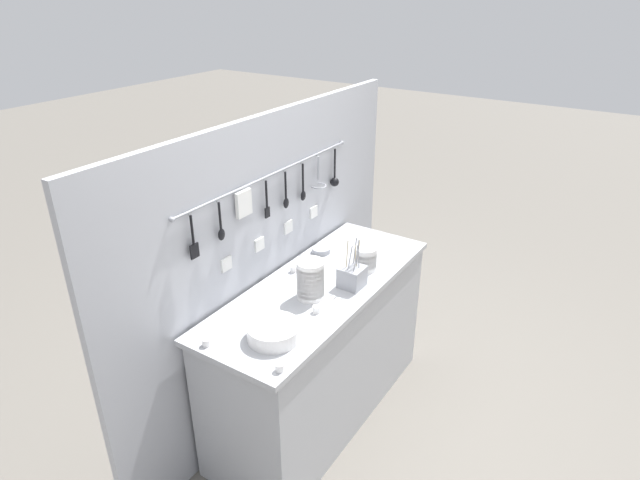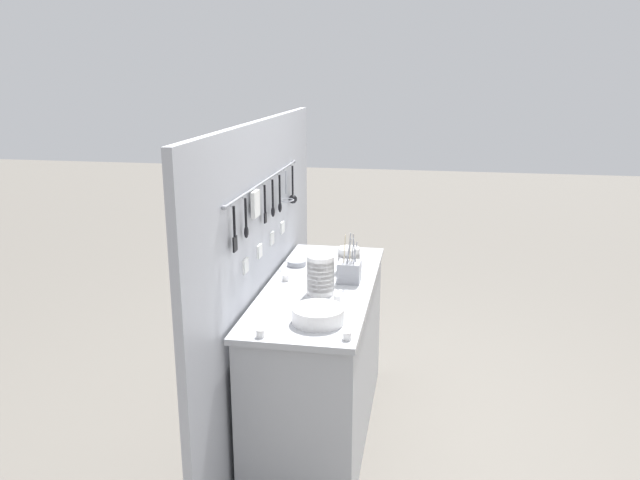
{
  "view_description": "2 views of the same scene",
  "coord_description": "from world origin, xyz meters",
  "px_view_note": "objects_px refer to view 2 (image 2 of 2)",
  "views": [
    {
      "loc": [
        -2.1,
        -1.36,
        2.4
      ],
      "look_at": [
        0.01,
        0.01,
        1.16
      ],
      "focal_mm": 30.0,
      "sensor_mm": 36.0,
      "label": 1
    },
    {
      "loc": [
        -3.21,
        -0.57,
        2.05
      ],
      "look_at": [
        0.05,
        0.01,
        1.15
      ],
      "focal_mm": 35.0,
      "sensor_mm": 36.0,
      "label": 2
    }
  ],
  "objects_px": {
    "steel_mixing_bowl": "(297,263)",
    "cup_front_left": "(286,278)",
    "bowl_stack_tall_left": "(321,275)",
    "cup_front_right": "(337,298)",
    "cutlery_caddy": "(349,271)",
    "cup_edge_far": "(260,333)",
    "plate_stack": "(318,315)",
    "bowl_stack_nested_right": "(349,259)",
    "cup_back_left": "(347,336)"
  },
  "relations": [
    {
      "from": "bowl_stack_nested_right",
      "to": "cup_back_left",
      "type": "height_order",
      "value": "bowl_stack_nested_right"
    },
    {
      "from": "plate_stack",
      "to": "cup_back_left",
      "type": "distance_m",
      "value": 0.23
    },
    {
      "from": "bowl_stack_tall_left",
      "to": "plate_stack",
      "type": "height_order",
      "value": "bowl_stack_tall_left"
    },
    {
      "from": "bowl_stack_tall_left",
      "to": "cup_front_right",
      "type": "relative_size",
      "value": 5.38
    },
    {
      "from": "cup_front_right",
      "to": "cup_edge_far",
      "type": "relative_size",
      "value": 1.0
    },
    {
      "from": "steel_mixing_bowl",
      "to": "cup_edge_far",
      "type": "bearing_deg",
      "value": -176.73
    },
    {
      "from": "cup_back_left",
      "to": "cup_edge_far",
      "type": "distance_m",
      "value": 0.39
    },
    {
      "from": "bowl_stack_tall_left",
      "to": "bowl_stack_nested_right",
      "type": "relative_size",
      "value": 1.5
    },
    {
      "from": "cup_front_right",
      "to": "cutlery_caddy",
      "type": "bearing_deg",
      "value": -3.79
    },
    {
      "from": "cup_back_left",
      "to": "cutlery_caddy",
      "type": "bearing_deg",
      "value": 6.69
    },
    {
      "from": "cup_front_left",
      "to": "bowl_stack_nested_right",
      "type": "bearing_deg",
      "value": -53.14
    },
    {
      "from": "cup_back_left",
      "to": "cup_edge_far",
      "type": "height_order",
      "value": "same"
    },
    {
      "from": "bowl_stack_nested_right",
      "to": "cup_front_right",
      "type": "xyz_separation_m",
      "value": [
        -0.52,
        -0.01,
        -0.05
      ]
    },
    {
      "from": "cup_front_right",
      "to": "bowl_stack_tall_left",
      "type": "bearing_deg",
      "value": 45.52
    },
    {
      "from": "cup_front_left",
      "to": "cup_edge_far",
      "type": "xyz_separation_m",
      "value": [
        -0.77,
        -0.06,
        0.0
      ]
    },
    {
      "from": "cup_back_left",
      "to": "cup_edge_far",
      "type": "relative_size",
      "value": 1.0
    },
    {
      "from": "steel_mixing_bowl",
      "to": "cup_back_left",
      "type": "relative_size",
      "value": 2.9
    },
    {
      "from": "bowl_stack_nested_right",
      "to": "cup_front_left",
      "type": "bearing_deg",
      "value": 126.86
    },
    {
      "from": "cup_front_left",
      "to": "cup_front_right",
      "type": "bearing_deg",
      "value": -129.23
    },
    {
      "from": "bowl_stack_tall_left",
      "to": "steel_mixing_bowl",
      "type": "bearing_deg",
      "value": 26.53
    },
    {
      "from": "cutlery_caddy",
      "to": "bowl_stack_nested_right",
      "type": "bearing_deg",
      "value": 8.39
    },
    {
      "from": "bowl_stack_tall_left",
      "to": "cup_front_right",
      "type": "bearing_deg",
      "value": -134.48
    },
    {
      "from": "cup_front_left",
      "to": "cup_back_left",
      "type": "xyz_separation_m",
      "value": [
        -0.73,
        -0.45,
        0.0
      ]
    },
    {
      "from": "cutlery_caddy",
      "to": "cup_front_left",
      "type": "distance_m",
      "value": 0.36
    },
    {
      "from": "bowl_stack_tall_left",
      "to": "cup_front_right",
      "type": "height_order",
      "value": "bowl_stack_tall_left"
    },
    {
      "from": "bowl_stack_tall_left",
      "to": "cup_back_left",
      "type": "bearing_deg",
      "value": -158.81
    },
    {
      "from": "steel_mixing_bowl",
      "to": "cup_front_right",
      "type": "height_order",
      "value": "cup_front_right"
    },
    {
      "from": "steel_mixing_bowl",
      "to": "plate_stack",
      "type": "bearing_deg",
      "value": -161.4
    },
    {
      "from": "steel_mixing_bowl",
      "to": "bowl_stack_nested_right",
      "type": "bearing_deg",
      "value": -97.13
    },
    {
      "from": "bowl_stack_tall_left",
      "to": "cup_front_left",
      "type": "distance_m",
      "value": 0.3
    },
    {
      "from": "bowl_stack_nested_right",
      "to": "plate_stack",
      "type": "relative_size",
      "value": 0.56
    },
    {
      "from": "bowl_stack_tall_left",
      "to": "bowl_stack_nested_right",
      "type": "height_order",
      "value": "bowl_stack_tall_left"
    },
    {
      "from": "steel_mixing_bowl",
      "to": "bowl_stack_tall_left",
      "type": "bearing_deg",
      "value": -153.47
    },
    {
      "from": "bowl_stack_nested_right",
      "to": "cup_edge_far",
      "type": "distance_m",
      "value": 1.05
    },
    {
      "from": "bowl_stack_nested_right",
      "to": "cup_edge_far",
      "type": "height_order",
      "value": "bowl_stack_nested_right"
    },
    {
      "from": "plate_stack",
      "to": "cutlery_caddy",
      "type": "distance_m",
      "value": 0.61
    },
    {
      "from": "cutlery_caddy",
      "to": "cup_front_right",
      "type": "bearing_deg",
      "value": 176.21
    },
    {
      "from": "steel_mixing_bowl",
      "to": "cup_front_left",
      "type": "bearing_deg",
      "value": 179.43
    },
    {
      "from": "bowl_stack_tall_left",
      "to": "steel_mixing_bowl",
      "type": "distance_m",
      "value": 0.52
    },
    {
      "from": "cup_edge_far",
      "to": "steel_mixing_bowl",
      "type": "bearing_deg",
      "value": 3.27
    },
    {
      "from": "cup_front_left",
      "to": "cup_edge_far",
      "type": "relative_size",
      "value": 1.0
    },
    {
      "from": "cup_front_left",
      "to": "cup_back_left",
      "type": "relative_size",
      "value": 1.0
    },
    {
      "from": "cutlery_caddy",
      "to": "cup_edge_far",
      "type": "bearing_deg",
      "value": 160.13
    },
    {
      "from": "cup_edge_far",
      "to": "cup_front_left",
      "type": "bearing_deg",
      "value": 4.68
    },
    {
      "from": "cup_edge_far",
      "to": "bowl_stack_nested_right",
      "type": "bearing_deg",
      "value": -14.56
    },
    {
      "from": "steel_mixing_bowl",
      "to": "cup_back_left",
      "type": "distance_m",
      "value": 1.11
    },
    {
      "from": "cup_back_left",
      "to": "cup_front_right",
      "type": "distance_m",
      "value": 0.47
    },
    {
      "from": "steel_mixing_bowl",
      "to": "cup_front_left",
      "type": "distance_m",
      "value": 0.29
    },
    {
      "from": "steel_mixing_bowl",
      "to": "cup_back_left",
      "type": "xyz_separation_m",
      "value": [
        -1.01,
        -0.44,
        0.0
      ]
    },
    {
      "from": "cup_back_left",
      "to": "cup_edge_far",
      "type": "xyz_separation_m",
      "value": [
        -0.04,
        0.38,
        0.0
      ]
    }
  ]
}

